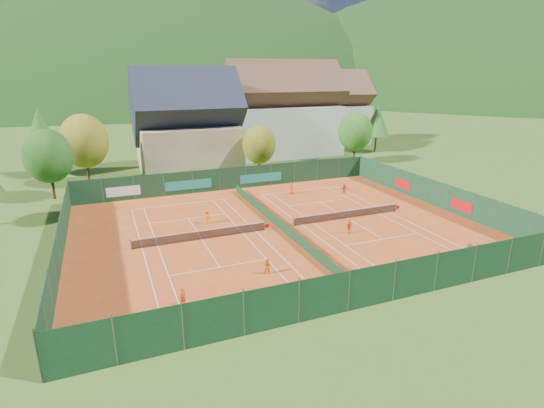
% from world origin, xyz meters
% --- Properties ---
extents(ground, '(600.00, 600.00, 0.00)m').
position_xyz_m(ground, '(0.00, 0.00, -0.02)').
color(ground, '#35561A').
rests_on(ground, ground).
extents(clay_pad, '(40.00, 32.00, 0.01)m').
position_xyz_m(clay_pad, '(0.00, 0.00, 0.01)').
color(clay_pad, '#B3451A').
rests_on(clay_pad, ground).
extents(court_markings_left, '(11.03, 23.83, 0.00)m').
position_xyz_m(court_markings_left, '(-8.00, 0.00, 0.01)').
color(court_markings_left, white).
rests_on(court_markings_left, ground).
extents(court_markings_right, '(11.03, 23.83, 0.00)m').
position_xyz_m(court_markings_right, '(8.00, 0.00, 0.01)').
color(court_markings_right, white).
rests_on(court_markings_right, ground).
extents(tennis_net_left, '(13.30, 0.10, 1.02)m').
position_xyz_m(tennis_net_left, '(-7.85, 0.00, 0.51)').
color(tennis_net_left, '#59595B').
rests_on(tennis_net_left, ground).
extents(tennis_net_right, '(13.30, 0.10, 1.02)m').
position_xyz_m(tennis_net_right, '(8.15, 0.00, 0.51)').
color(tennis_net_right, '#59595B').
rests_on(tennis_net_right, ground).
extents(court_divider, '(0.03, 28.80, 1.00)m').
position_xyz_m(court_divider, '(0.00, 0.00, 0.50)').
color(court_divider, '#123318').
rests_on(court_divider, ground).
extents(fence_north, '(40.00, 0.10, 3.00)m').
position_xyz_m(fence_north, '(-0.46, 15.99, 1.47)').
color(fence_north, '#14371F').
rests_on(fence_north, ground).
extents(fence_south, '(40.00, 0.04, 3.00)m').
position_xyz_m(fence_south, '(0.00, -16.00, 1.50)').
color(fence_south, '#12331B').
rests_on(fence_south, ground).
extents(fence_west, '(0.04, 32.00, 3.00)m').
position_xyz_m(fence_west, '(-20.00, 0.00, 1.50)').
color(fence_west, '#143820').
rests_on(fence_west, ground).
extents(fence_east, '(0.09, 32.00, 3.00)m').
position_xyz_m(fence_east, '(20.00, 0.05, 1.48)').
color(fence_east, '#143821').
rests_on(fence_east, ground).
extents(chalet, '(16.20, 12.00, 16.00)m').
position_xyz_m(chalet, '(-3.00, 30.00, 6.62)').
color(chalet, '#CEB791').
rests_on(chalet, ground).
extents(hotel_block_a, '(21.60, 11.00, 17.25)m').
position_xyz_m(hotel_block_a, '(16.00, 36.00, 7.38)').
color(hotel_block_a, silver).
rests_on(hotel_block_a, ground).
extents(hotel_block_b, '(17.28, 10.00, 15.50)m').
position_xyz_m(hotel_block_b, '(30.00, 44.00, 6.62)').
color(hotel_block_b, silver).
rests_on(hotel_block_b, ground).
extents(tree_west_front, '(5.72, 5.72, 8.69)m').
position_xyz_m(tree_west_front, '(-22.00, 20.00, 5.39)').
color(tree_west_front, '#412617').
rests_on(tree_west_front, ground).
extents(tree_west_mid, '(6.44, 6.44, 9.78)m').
position_xyz_m(tree_west_mid, '(-18.00, 26.00, 6.07)').
color(tree_west_mid, '#402517').
rests_on(tree_west_mid, ground).
extents(tree_west_back, '(5.60, 5.60, 10.00)m').
position_xyz_m(tree_west_back, '(-24.00, 34.00, 6.74)').
color(tree_west_back, '#402717').
rests_on(tree_west_back, ground).
extents(tree_center, '(5.01, 5.01, 7.60)m').
position_xyz_m(tree_center, '(6.00, 22.00, 4.72)').
color(tree_center, '#492C1A').
rests_on(tree_center, ground).
extents(tree_east_front, '(5.72, 5.72, 8.69)m').
position_xyz_m(tree_east_front, '(24.00, 24.00, 5.39)').
color(tree_east_front, '#49291A').
rests_on(tree_east_front, ground).
extents(tree_east_mid, '(5.04, 5.04, 9.00)m').
position_xyz_m(tree_east_mid, '(34.00, 32.00, 6.06)').
color(tree_east_mid, '#422A17').
rests_on(tree_east_mid, ground).
extents(tree_east_back, '(7.15, 7.15, 10.86)m').
position_xyz_m(tree_east_back, '(26.00, 40.00, 6.74)').
color(tree_east_back, '#4B311A').
rests_on(tree_east_back, ground).
extents(mountain_backdrop, '(820.00, 530.00, 242.00)m').
position_xyz_m(mountain_backdrop, '(28.54, 233.48, -39.64)').
color(mountain_backdrop, black).
rests_on(mountain_backdrop, ground).
extents(ball_hopper, '(0.34, 0.34, 0.80)m').
position_xyz_m(ball_hopper, '(13.35, -11.69, 0.56)').
color(ball_hopper, slate).
rests_on(ball_hopper, ground).
extents(loose_ball_0, '(0.07, 0.07, 0.07)m').
position_xyz_m(loose_ball_0, '(-8.54, -3.88, 0.03)').
color(loose_ball_0, '#CCD833').
rests_on(loose_ball_0, ground).
extents(loose_ball_1, '(0.07, 0.07, 0.07)m').
position_xyz_m(loose_ball_1, '(3.10, -11.75, 0.03)').
color(loose_ball_1, '#CCD833').
rests_on(loose_ball_1, ground).
extents(loose_ball_2, '(0.07, 0.07, 0.07)m').
position_xyz_m(loose_ball_2, '(2.32, 4.36, 0.03)').
color(loose_ball_2, '#CCD833').
rests_on(loose_ball_2, ground).
extents(loose_ball_3, '(0.07, 0.07, 0.07)m').
position_xyz_m(loose_ball_3, '(-1.63, 9.49, 0.03)').
color(loose_ball_3, '#CCD833').
rests_on(loose_ball_3, ground).
extents(player_left_near, '(0.58, 0.48, 1.36)m').
position_xyz_m(player_left_near, '(-11.87, -11.21, 0.68)').
color(player_left_near, '#D05112').
rests_on(player_left_near, ground).
extents(player_left_mid, '(0.79, 0.72, 1.33)m').
position_xyz_m(player_left_mid, '(-4.82, -9.03, 0.66)').
color(player_left_mid, orange).
rests_on(player_left_mid, ground).
extents(player_left_far, '(1.15, 0.96, 1.54)m').
position_xyz_m(player_left_far, '(-6.48, 4.10, 0.77)').
color(player_left_far, orange).
rests_on(player_left_far, ground).
extents(player_right_near, '(0.94, 0.66, 1.48)m').
position_xyz_m(player_right_near, '(5.78, -3.90, 0.74)').
color(player_right_near, orange).
rests_on(player_right_near, ground).
extents(player_right_far_a, '(0.85, 0.65, 1.56)m').
position_xyz_m(player_right_far_a, '(6.24, 10.81, 0.78)').
color(player_right_far_a, '#F94F16').
rests_on(player_right_far_a, ground).
extents(player_right_far_b, '(1.23, 0.41, 1.32)m').
position_xyz_m(player_right_far_b, '(12.68, 8.40, 0.66)').
color(player_right_far_b, '#EC4E15').
rests_on(player_right_far_b, ground).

